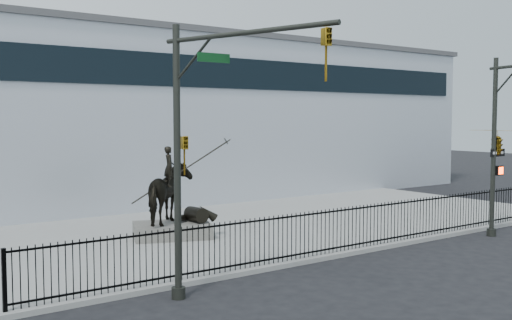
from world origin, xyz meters
TOP-DOWN VIEW (x-y plane):
  - ground at (0.00, 0.00)m, footprint 120.00×120.00m
  - plaza at (0.00, 7.00)m, footprint 30.00×12.00m
  - building at (0.00, 20.00)m, footprint 44.00×14.00m
  - picket_fence at (0.00, 1.25)m, footprint 22.10×0.10m
  - statue_plinth at (-3.69, 6.77)m, footprint 3.34×2.82m
  - equestrian_statue at (-3.64, 6.75)m, footprint 3.41×2.77m
  - traffic_signal_left at (-6.75, -0.62)m, footprint 1.52×4.84m

SIDE VIEW (x-z plane):
  - ground at x=0.00m, z-range 0.00..0.00m
  - plaza at x=0.00m, z-range 0.00..0.15m
  - statue_plinth at x=-3.69m, z-range 0.15..0.68m
  - picket_fence at x=0.00m, z-range 0.15..1.65m
  - equestrian_statue at x=-3.64m, z-range 0.25..3.33m
  - traffic_signal_left at x=-6.75m, z-range 0.53..7.53m
  - building at x=0.00m, z-range 0.00..9.00m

